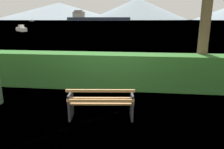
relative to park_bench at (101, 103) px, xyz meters
name	(u,v)px	position (x,y,z in m)	size (l,w,h in m)	color
ground_plane	(101,117)	(-0.01, 0.06, -0.42)	(1400.00, 1400.00, 0.00)	olive
water_surface	(137,21)	(-0.01, 306.84, -0.42)	(620.00, 620.00, 0.00)	#6B8EA3
park_bench	(101,103)	(0.00, 0.00, 0.00)	(1.69, 0.74, 0.87)	#A0703F
hedge_row	(112,71)	(-0.01, 2.58, 0.21)	(9.30, 0.89, 1.27)	#285B23
cargo_ship_large	(94,18)	(-60.94, 303.37, 3.65)	(89.87, 18.84, 14.57)	#2D384C
fishing_boat_near	(21,29)	(-22.82, 37.11, 0.05)	(3.63, 3.68, 1.29)	silver
sailboat_mid	(32,21)	(-113.43, 221.41, 0.13)	(2.30, 6.07, 1.58)	silver
distant_hills	(138,10)	(2.18, 567.16, 24.85)	(785.10, 340.89, 54.51)	gray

